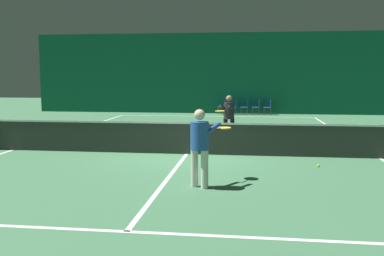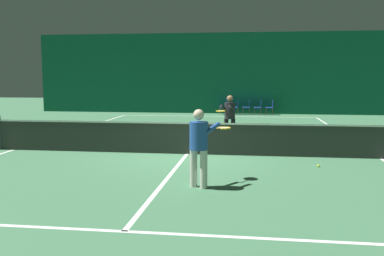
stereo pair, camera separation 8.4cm
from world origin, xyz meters
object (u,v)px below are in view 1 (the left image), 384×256
object	(u,v)px
tennis_net	(187,137)
tennis_ball	(318,166)
courtside_chair_0	(223,106)
player_far	(229,115)
courtside_chair_2	(246,106)
courtside_chair_4	(269,107)
courtside_chair_1	(234,106)
player_near	(201,142)
courtside_chair_3	(257,106)

from	to	relation	value
tennis_net	tennis_ball	size ratio (longest dim) A/B	181.82
tennis_net	courtside_chair_0	distance (m)	13.38
player_far	courtside_chair_2	size ratio (longest dim) A/B	1.94
courtside_chair_0	courtside_chair_2	bearing A→B (deg)	90.00
courtside_chair_0	courtside_chair_4	xyz separation A→B (m)	(2.74, 0.00, 0.00)
player_far	courtside_chair_1	xyz separation A→B (m)	(-0.13, 10.70, -0.46)
player_near	courtside_chair_4	size ratio (longest dim) A/B	1.94
courtside_chair_4	tennis_ball	size ratio (longest dim) A/B	12.73
player_far	courtside_chair_0	xyz separation A→B (m)	(-0.82, 10.70, -0.46)
player_near	courtside_chair_0	distance (m)	17.08
courtside_chair_0	courtside_chair_3	xyz separation A→B (m)	(2.06, 0.00, 0.00)
courtside_chair_2	player_far	bearing A→B (deg)	-2.97
courtside_chair_2	courtside_chair_3	world-z (taller)	same
courtside_chair_4	courtside_chair_1	bearing A→B (deg)	-90.00
courtside_chair_4	tennis_ball	xyz separation A→B (m)	(0.54, -14.72, -0.45)
courtside_chair_4	player_near	bearing A→B (deg)	-7.43
courtside_chair_2	tennis_ball	bearing A→B (deg)	7.40
player_far	courtside_chair_0	size ratio (longest dim) A/B	1.94
tennis_net	courtside_chair_2	bearing A→B (deg)	82.88
player_near	player_far	xyz separation A→B (m)	(0.30, 6.36, -0.00)
courtside_chair_0	courtside_chair_1	bearing A→B (deg)	90.00
courtside_chair_3	tennis_ball	size ratio (longest dim) A/B	12.73
player_far	tennis_ball	distance (m)	4.80
player_near	courtside_chair_0	xyz separation A→B (m)	(-0.52, 17.07, -0.47)
tennis_net	courtside_chair_4	world-z (taller)	tennis_net
player_near	courtside_chair_1	bearing A→B (deg)	27.16
tennis_net	courtside_chair_4	size ratio (longest dim) A/B	14.29
player_near	courtside_chair_1	size ratio (longest dim) A/B	1.94
player_near	courtside_chair_2	bearing A→B (deg)	24.86
courtside_chair_0	courtside_chair_4	bearing A→B (deg)	90.00
player_far	courtside_chair_0	bearing A→B (deg)	-160.40
courtside_chair_2	tennis_net	bearing A→B (deg)	-7.12
courtside_chair_2	courtside_chair_0	bearing A→B (deg)	-90.00
courtside_chair_1	tennis_ball	bearing A→B (deg)	10.01
courtside_chair_0	tennis_net	bearing A→B (deg)	-1.29
courtside_chair_2	courtside_chair_4	size ratio (longest dim) A/B	1.00
courtside_chair_0	courtside_chair_1	xyz separation A→B (m)	(0.69, 0.00, 0.00)
courtside_chair_0	courtside_chair_2	world-z (taller)	same
player_far	courtside_chair_4	xyz separation A→B (m)	(1.93, 10.70, -0.46)
tennis_net	player_near	bearing A→B (deg)	-77.52
player_near	player_far	size ratio (longest dim) A/B	1.00
tennis_net	courtside_chair_1	xyz separation A→B (m)	(0.99, 13.38, -0.03)
courtside_chair_3	courtside_chair_4	bearing A→B (deg)	90.00
tennis_net	player_far	world-z (taller)	player_far
player_far	courtside_chair_3	distance (m)	10.78
courtside_chair_3	courtside_chair_2	bearing A→B (deg)	-90.00
tennis_ball	courtside_chair_3	bearing A→B (deg)	94.76
player_near	player_far	distance (m)	6.37
courtside_chair_1	courtside_chair_2	bearing A→B (deg)	90.00
tennis_net	courtside_chair_2	world-z (taller)	tennis_net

